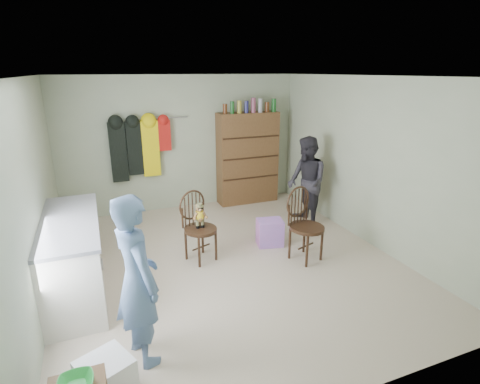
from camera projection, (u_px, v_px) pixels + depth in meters
name	position (u px, v px, depth m)	size (l,w,h in m)	color
ground_plane	(229.00, 262.00, 5.25)	(5.00, 5.00, 0.00)	beige
room_walls	(215.00, 145.00, 5.23)	(5.00, 5.00, 5.00)	#B1BB9D
counter	(73.00, 257.00, 4.41)	(0.64, 1.86, 0.94)	silver
bowl	(76.00, 383.00, 2.51)	(0.23, 0.23, 0.06)	green
plastic_tub	(106.00, 380.00, 3.03)	(0.38, 0.36, 0.36)	white
chair_front	(198.00, 222.00, 5.19)	(0.57, 0.57, 1.00)	#331F12
chair_far	(304.00, 221.00, 5.21)	(0.59, 0.59, 1.05)	#331F12
striped_bag	(270.00, 232.00, 5.73)	(0.38, 0.30, 0.40)	#E572CD
person_left	(137.00, 280.00, 3.30)	(0.59, 0.38, 1.61)	#55719C
person_right	(307.00, 182.00, 6.34)	(0.74, 0.58, 1.53)	#2D2B33
dresser	(248.00, 158.00, 7.43)	(1.20, 0.39, 2.08)	brown
coat_rack	(139.00, 148.00, 6.67)	(1.42, 0.12, 1.09)	#99999E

